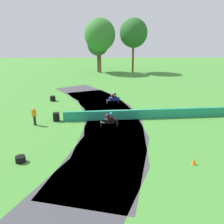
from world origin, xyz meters
TOP-DOWN VIEW (x-y plane):
  - ground_plane at (0.00, 0.00)m, footprint 120.00×120.00m
  - track_asphalt at (-1.31, -0.10)m, footprint 11.01×32.93m
  - safety_barrier at (5.48, 0.41)m, footprint 20.11×1.79m
  - motorcycle_lead_black at (-0.23, -1.94)m, footprint 1.68×0.76m
  - motorcycle_chase_blue at (0.32, 5.38)m, footprint 1.72×1.05m
  - tire_stack_near at (-6.02, -7.74)m, footprint 0.63×0.63m
  - tire_stack_mid_a at (-5.22, -0.27)m, footprint 0.61×0.61m
  - tire_stack_mid_b at (-7.02, 6.72)m, footprint 0.64×0.64m
  - track_marshal at (-6.92, -1.27)m, footprint 0.34×0.24m
  - traffic_cone at (4.87, -8.30)m, footprint 0.28×0.28m
  - tree_far_left at (-2.23, 29.50)m, footprint 4.37×4.37m
  - tree_far_right at (4.96, 28.86)m, footprint 5.53×5.53m
  - tree_mid_rise at (-1.77, 28.18)m, footprint 6.09×6.09m

SIDE VIEW (x-z plane):
  - ground_plane at x=0.00m, z-range 0.00..0.00m
  - track_asphalt at x=-1.31m, z-range 0.00..0.01m
  - tire_stack_near at x=-6.02m, z-range 0.00..0.40m
  - traffic_cone at x=4.87m, z-range 0.00..0.44m
  - tire_stack_mid_b at x=-7.02m, z-range 0.00..0.60m
  - tire_stack_mid_a at x=-5.22m, z-range 0.00..0.80m
  - safety_barrier at x=5.48m, z-range 0.00..0.90m
  - motorcycle_chase_blue at x=0.32m, z-range -0.08..1.34m
  - motorcycle_lead_black at x=-0.23m, z-range -0.05..1.37m
  - track_marshal at x=-6.92m, z-range 0.00..1.63m
  - tree_far_left at x=-2.23m, z-range 1.64..9.57m
  - tree_mid_rise at x=-1.77m, z-range 2.14..12.84m
  - tree_far_right at x=4.96m, z-range 2.44..13.18m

